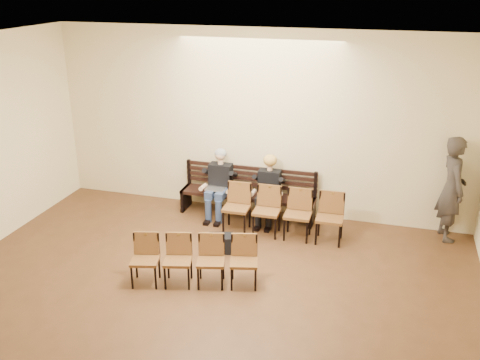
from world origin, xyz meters
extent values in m
cube|color=beige|center=(0.00, 5.00, 1.75)|extent=(8.00, 0.02, 3.50)
cube|color=white|center=(0.00, 0.00, 3.50)|extent=(8.00, 10.00, 0.02)
cube|color=black|center=(-0.11, 4.65, 0.23)|extent=(2.60, 0.90, 0.45)
cube|color=silver|center=(-0.66, 4.39, 0.58)|extent=(0.37, 0.29, 0.26)
cylinder|color=silver|center=(0.47, 4.28, 0.57)|extent=(0.08, 0.08, 0.25)
cube|color=black|center=(-0.16, 3.15, 0.15)|extent=(0.46, 0.37, 0.30)
imported|color=#332E2A|center=(3.50, 4.75, 1.07)|extent=(0.69, 0.88, 2.14)
cube|color=brown|center=(0.70, 4.00, 0.44)|extent=(2.13, 0.51, 0.87)
cube|color=brown|center=(-0.21, 2.07, 0.39)|extent=(1.92, 0.87, 0.77)
camera|label=1|loc=(2.39, -4.41, 4.37)|focal=40.00mm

